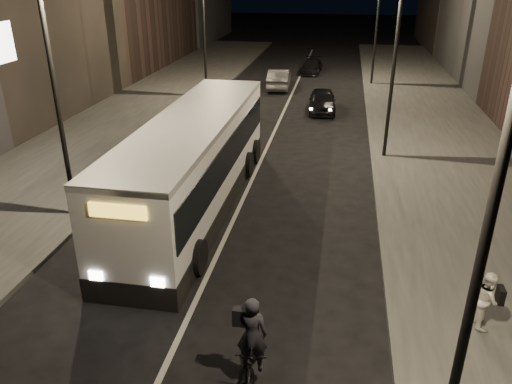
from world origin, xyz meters
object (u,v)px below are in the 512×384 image
at_px(streetlight_right_near, 474,194).
at_px(car_near, 322,101).
at_px(streetlight_right_mid, 390,39).
at_px(car_far, 312,66).
at_px(streetlight_left_far, 207,15).
at_px(city_bus, 195,159).
at_px(car_mid, 279,79).
at_px(cyclist_on_bicycle, 253,350).
at_px(streetlight_left_near, 59,65).
at_px(pedestrian_woman, 487,299).
at_px(streetlight_right_far, 374,10).

distance_m(streetlight_right_near, car_near, 24.53).
xyz_separation_m(streetlight_right_mid, car_far, (-4.53, 20.01, -4.80)).
relative_size(streetlight_left_far, city_bus, 0.64).
bearing_deg(car_mid, car_far, -110.49).
bearing_deg(car_near, cyclist_on_bicycle, -93.86).
bearing_deg(cyclist_on_bicycle, streetlight_right_near, -29.26).
height_order(car_near, car_mid, car_mid).
height_order(streetlight_right_mid, streetlight_left_near, same).
bearing_deg(pedestrian_woman, car_mid, 20.12).
bearing_deg(pedestrian_woman, streetlight_right_near, 156.80).
height_order(streetlight_right_mid, car_far, streetlight_right_mid).
height_order(streetlight_left_far, city_bus, streetlight_left_far).
bearing_deg(streetlight_left_far, city_bus, -77.09).
bearing_deg(streetlight_left_near, pedestrian_woman, -17.34).
bearing_deg(streetlight_left_far, streetlight_right_mid, -43.16).
xyz_separation_m(city_bus, car_near, (3.92, 14.17, -1.17)).
xyz_separation_m(streetlight_right_mid, streetlight_left_near, (-10.66, -8.00, 0.00)).
height_order(pedestrian_woman, car_far, pedestrian_woman).
relative_size(streetlight_right_near, car_near, 2.05).
xyz_separation_m(city_bus, car_mid, (0.47, 20.04, -1.13)).
bearing_deg(streetlight_left_near, streetlight_right_mid, 36.88).
bearing_deg(car_mid, streetlight_left_near, 75.74).
distance_m(pedestrian_woman, car_near, 20.42).
bearing_deg(car_near, streetlight_left_far, 161.53).
bearing_deg(car_far, streetlight_right_mid, -74.22).
bearing_deg(streetlight_right_near, streetlight_left_far, 112.30).
height_order(streetlight_left_far, car_mid, streetlight_left_far).
bearing_deg(streetlight_right_far, car_mid, -160.83).
distance_m(streetlight_right_mid, cyclist_on_bicycle, 15.50).
bearing_deg(streetlight_left_far, streetlight_right_far, 29.36).
height_order(streetlight_left_near, car_mid, streetlight_left_near).
xyz_separation_m(streetlight_left_far, pedestrian_woman, (12.58, -21.93, -4.46)).
relative_size(streetlight_right_near, streetlight_right_far, 1.00).
xyz_separation_m(streetlight_right_far, streetlight_left_far, (-10.66, -6.00, 0.00)).
xyz_separation_m(streetlight_right_mid, pedestrian_woman, (1.92, -11.93, -4.46)).
height_order(streetlight_right_near, streetlight_right_far, same).
relative_size(streetlight_right_mid, car_mid, 1.87).
bearing_deg(car_near, streetlight_right_mid, -72.11).
bearing_deg(city_bus, streetlight_right_mid, 42.49).
height_order(streetlight_left_near, city_bus, streetlight_left_near).
bearing_deg(car_near, streetlight_right_near, -85.83).
height_order(cyclist_on_bicycle, pedestrian_woman, cyclist_on_bicycle).
xyz_separation_m(streetlight_left_far, car_far, (6.13, 10.01, -4.80)).
relative_size(streetlight_left_near, car_far, 2.08).
height_order(streetlight_right_far, pedestrian_woman, streetlight_right_far).
xyz_separation_m(pedestrian_woman, car_mid, (-8.38, 25.68, -0.18)).
xyz_separation_m(streetlight_right_near, car_mid, (-6.46, 29.75, -4.65)).
height_order(streetlight_right_mid, car_near, streetlight_right_mid).
distance_m(streetlight_right_near, streetlight_right_far, 32.00).
xyz_separation_m(streetlight_right_mid, car_mid, (-6.46, 13.75, -4.65)).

